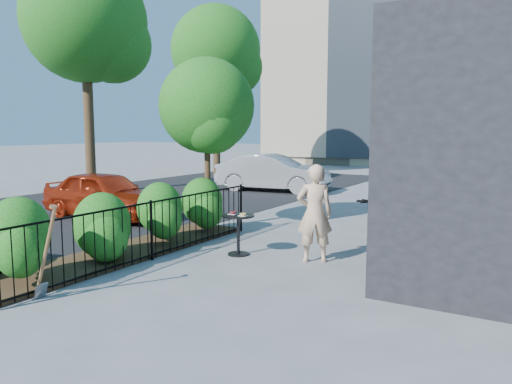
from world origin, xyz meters
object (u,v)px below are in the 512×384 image
Objects in this scene: woman at (315,213)px; shovel at (45,258)px; car_silver at (273,173)px; street_tree_near at (85,28)px; cafe_table at (238,227)px; patio_tree at (208,111)px; car_red at (106,195)px; street_tree_far at (216,56)px.

woman reaches higher than shovel.
car_silver reaches higher than shovel.
street_tree_near is 12.01m from cafe_table.
cafe_table is at bearing -162.96° from car_silver.
patio_tree is 4.03m from woman.
cafe_table is 0.22× the size of car_red.
car_red is (4.44, -11.38, -5.29)m from street_tree_far.
street_tree_far is 8.56m from car_silver.
shovel is at bearing -79.18° from patio_tree.
patio_tree is 1.06× the size of car_red.
car_silver is at bearing 115.17° from cafe_table.
street_tree_near reaches higher than woman.
street_tree_near and street_tree_far have the same top height.
patio_tree is 7.78m from car_silver.
patio_tree is at bearing -86.57° from car_red.
car_red is (-3.26, -0.18, -2.13)m from patio_tree.
car_red reaches higher than cafe_table.
woman reaches higher than car_red.
street_tree_far is 17.43m from woman.
woman is 10.15m from car_silver.
patio_tree is 2.24× the size of woman.
street_tree_near reaches higher than cafe_table.
car_silver is (-3.23, 12.28, 0.09)m from shovel.
street_tree_near is at bearing -90.00° from street_tree_far.
street_tree_far is 2.23× the size of car_red.
street_tree_near is 5.93× the size of shovel.
cafe_table is at bearing -41.11° from patio_tree.
woman is 0.41× the size of car_silver.
street_tree_near is 1.00× the size of street_tree_far.
patio_tree is 3.35m from cafe_table.
shovel reaches higher than car_red.
cafe_table is 3.60m from shovel.
cafe_table is 9.72m from car_silver.
street_tree_far reaches higher than car_red.
street_tree_far reaches higher than patio_tree.
cafe_table is at bearing -19.04° from woman.
woman is at bearing -22.41° from street_tree_near.
car_red is (-6.57, 1.16, -0.25)m from woman.
street_tree_far is 10.13× the size of cafe_table.
patio_tree is at bearing -55.49° from street_tree_far.
cafe_table is at bearing -53.27° from street_tree_far.
cafe_table is 0.19× the size of car_silver.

